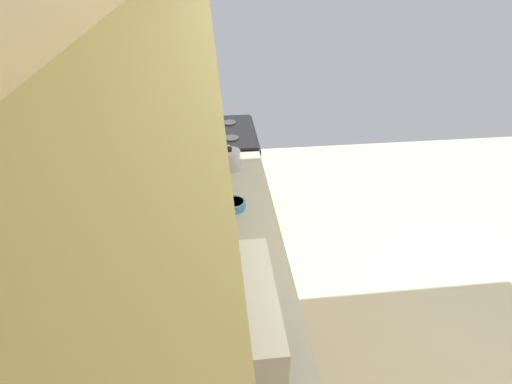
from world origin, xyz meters
name	(u,v)px	position (x,y,z in m)	size (l,w,h in m)	color
ground_plane	(450,375)	(0.00, 0.00, 0.00)	(6.38, 6.38, 0.00)	beige
wall_back	(123,201)	(0.00, 1.68, 1.37)	(4.11, 0.12, 2.75)	beige
upper_cabinets	(160,153)	(-0.36, 1.47, 1.74)	(2.40, 0.31, 0.56)	#CCC276
oven_range	(219,183)	(1.61, 1.31, 0.48)	(0.69, 0.64, 1.11)	black
microwave	(220,322)	(-0.37, 1.34, 1.08)	(0.54, 0.40, 0.30)	white
bowl	(234,204)	(0.56, 1.23, 0.96)	(0.13, 0.13, 0.05)	#4C8CBF
kettle	(229,159)	(1.03, 1.23, 1.00)	(0.20, 0.15, 0.15)	#B7BABF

